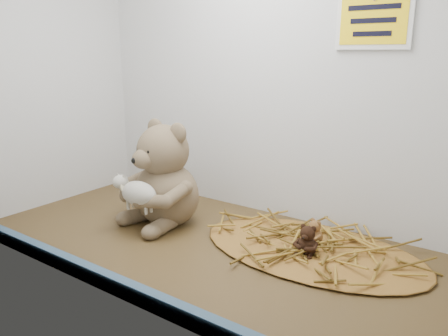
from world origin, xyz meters
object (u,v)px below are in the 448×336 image
Objects in this scene: toy_lamb at (139,194)px; mini_teddy_tan at (315,230)px; main_teddy at (166,173)px; mini_teddy_brown at (308,238)px.

toy_lamb reaches higher than mini_teddy_tan.
main_teddy reaches higher than toy_lamb.
main_teddy reaches higher than mini_teddy_tan.
mini_teddy_brown is (42.64, 2.68, -10.01)cm from main_teddy.
toy_lamb is 1.99× the size of mini_teddy_brown.
main_teddy is at bearing 90.00° from toy_lamb.
mini_teddy_tan is 0.85× the size of mini_teddy_brown.
mini_teddy_brown is (42.64, 13.29, -6.64)cm from toy_lamb.
mini_teddy_brown is (1.09, -6.78, 0.54)cm from mini_teddy_tan.
toy_lamb is (0.00, -10.61, -3.37)cm from main_teddy.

